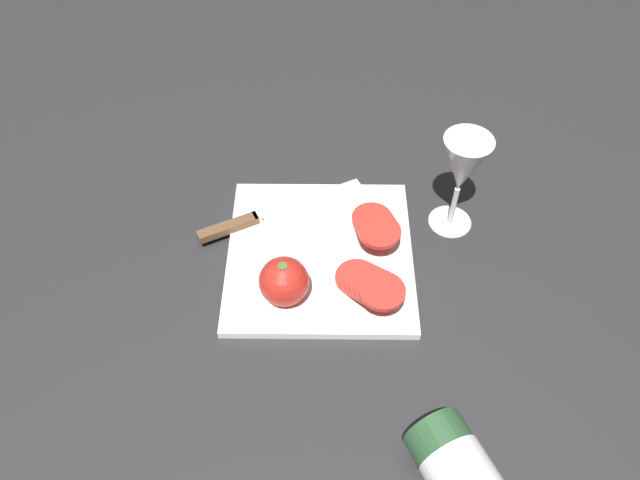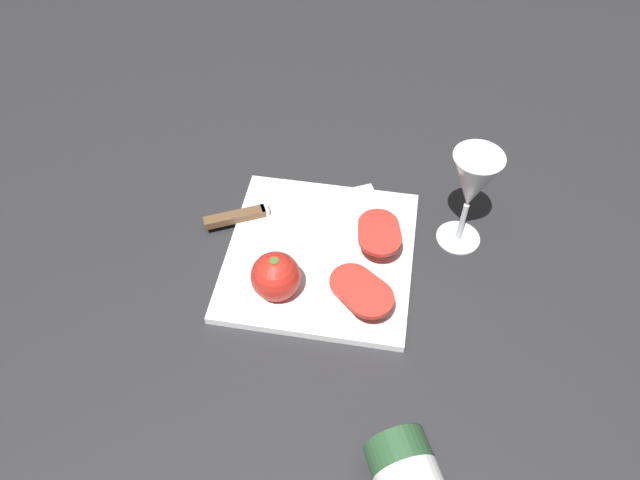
# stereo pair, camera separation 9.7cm
# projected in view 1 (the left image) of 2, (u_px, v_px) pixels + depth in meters

# --- Properties ---
(ground_plane) EXTENTS (3.00, 3.00, 0.00)m
(ground_plane) POSITION_uv_depth(u_px,v_px,m) (335.00, 306.00, 0.94)
(ground_plane) COLOR #28282B
(cutting_board) EXTENTS (0.30, 0.29, 0.01)m
(cutting_board) POSITION_uv_depth(u_px,v_px,m) (320.00, 255.00, 1.00)
(cutting_board) COLOR white
(cutting_board) RESTS_ON ground_plane
(wine_glass) EXTENTS (0.08, 0.08, 0.18)m
(wine_glass) POSITION_uv_depth(u_px,v_px,m) (462.00, 169.00, 0.96)
(wine_glass) COLOR silver
(wine_glass) RESTS_ON ground_plane
(whole_tomato) EXTENTS (0.07, 0.07, 0.08)m
(whole_tomato) POSITION_uv_depth(u_px,v_px,m) (284.00, 281.00, 0.91)
(whole_tomato) COLOR red
(whole_tomato) RESTS_ON cutting_board
(knife) EXTENTS (0.15, 0.28, 0.01)m
(knife) POSITION_uv_depth(u_px,v_px,m) (252.00, 220.00, 1.03)
(knife) COLOR silver
(knife) RESTS_ON cutting_board
(tomato_slice_stack_near) EXTENTS (0.12, 0.10, 0.05)m
(tomato_slice_stack_near) POSITION_uv_depth(u_px,v_px,m) (369.00, 284.00, 0.93)
(tomato_slice_stack_near) COLOR red
(tomato_slice_stack_near) RESTS_ON cutting_board
(tomato_slice_stack_far) EXTENTS (0.13, 0.07, 0.05)m
(tomato_slice_stack_far) POSITION_uv_depth(u_px,v_px,m) (376.00, 225.00, 1.00)
(tomato_slice_stack_far) COLOR red
(tomato_slice_stack_far) RESTS_ON cutting_board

